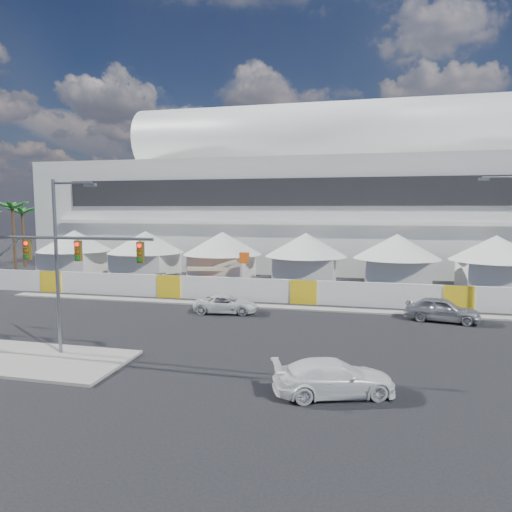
% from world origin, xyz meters
% --- Properties ---
extents(ground, '(160.00, 160.00, 0.00)m').
position_xyz_m(ground, '(0.00, 0.00, 0.00)').
color(ground, black).
rests_on(ground, ground).
extents(median_island, '(10.00, 5.00, 0.15)m').
position_xyz_m(median_island, '(-6.00, -3.00, 0.07)').
color(median_island, gray).
rests_on(median_island, ground).
extents(far_curb, '(80.00, 1.20, 0.12)m').
position_xyz_m(far_curb, '(20.00, 12.50, 0.06)').
color(far_curb, gray).
rests_on(far_curb, ground).
extents(stadium, '(80.00, 24.80, 21.98)m').
position_xyz_m(stadium, '(8.71, 41.50, 9.45)').
color(stadium, silver).
rests_on(stadium, ground).
extents(tent_row, '(53.40, 8.40, 5.40)m').
position_xyz_m(tent_row, '(0.50, 24.00, 3.15)').
color(tent_row, silver).
rests_on(tent_row, ground).
extents(hoarding_fence, '(70.00, 0.25, 2.00)m').
position_xyz_m(hoarding_fence, '(6.00, 14.50, 1.00)').
color(hoarding_fence, white).
rests_on(hoarding_fence, ground).
extents(palm_cluster, '(10.60, 10.60, 8.55)m').
position_xyz_m(palm_cluster, '(-33.46, 29.50, 6.88)').
color(palm_cluster, '#47331E').
rests_on(palm_cluster, ground).
extents(sedan_silver, '(2.89, 5.27, 1.70)m').
position_xyz_m(sedan_silver, '(16.21, 10.81, 0.85)').
color(sedan_silver, '#A7A7AC').
rests_on(sedan_silver, ground).
extents(pickup_curb, '(2.88, 5.11, 1.35)m').
position_xyz_m(pickup_curb, '(0.62, 9.90, 0.67)').
color(pickup_curb, silver).
rests_on(pickup_curb, ground).
extents(pickup_near, '(3.69, 5.61, 1.51)m').
position_xyz_m(pickup_near, '(9.57, -3.81, 0.76)').
color(pickup_near, white).
rests_on(pickup_near, ground).
extents(lot_car_c, '(3.00, 4.76, 1.29)m').
position_xyz_m(lot_car_c, '(-7.60, 19.56, 0.64)').
color(lot_car_c, '#9A9A9E').
rests_on(lot_car_c, ground).
extents(traffic_mast, '(10.28, 0.70, 7.17)m').
position_xyz_m(traffic_mast, '(-6.98, -2.44, 4.18)').
color(traffic_mast, slate).
rests_on(traffic_mast, median_island).
extents(streetlight_median, '(2.57, 0.26, 9.29)m').
position_xyz_m(streetlight_median, '(-4.94, -1.80, 5.48)').
color(streetlight_median, gray).
rests_on(streetlight_median, median_island).
extents(boom_lift, '(7.37, 2.25, 3.67)m').
position_xyz_m(boom_lift, '(-4.57, 18.83, 0.99)').
color(boom_lift, '#ED5B16').
rests_on(boom_lift, ground).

